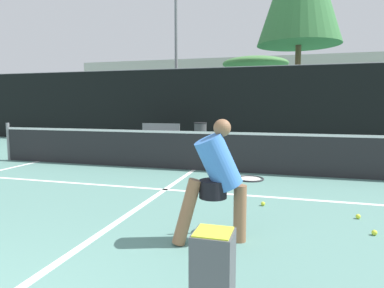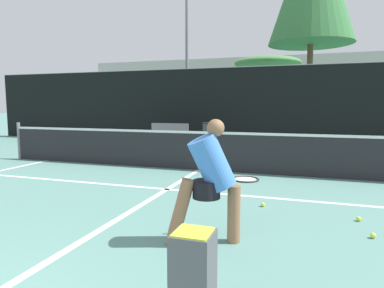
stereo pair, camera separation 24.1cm
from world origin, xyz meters
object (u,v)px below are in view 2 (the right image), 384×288
at_px(trash_bin, 209,135).
at_px(courtside_bench, 169,134).
at_px(player_practicing, 210,178).
at_px(ball_hopper, 193,277).
at_px(parked_car, 171,122).

bearing_deg(trash_bin, courtside_bench, 174.55).
bearing_deg(player_practicing, trash_bin, 81.84).
bearing_deg(player_practicing, ball_hopper, -103.06).
distance_m(courtside_bench, parked_car, 5.64).
height_order(ball_hopper, trash_bin, trash_bin).
bearing_deg(player_practicing, courtside_bench, 91.24).
height_order(courtside_bench, trash_bin, trash_bin).
relative_size(trash_bin, parked_car, 0.23).
relative_size(player_practicing, parked_car, 0.35).
distance_m(player_practicing, parked_car, 15.12).
xyz_separation_m(player_practicing, trash_bin, (-2.38, 8.43, -0.30)).
distance_m(ball_hopper, courtside_bench, 10.97).
bearing_deg(courtside_bench, trash_bin, -6.15).
bearing_deg(parked_car, player_practicing, -66.35).
bearing_deg(ball_hopper, player_practicing, 100.85).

